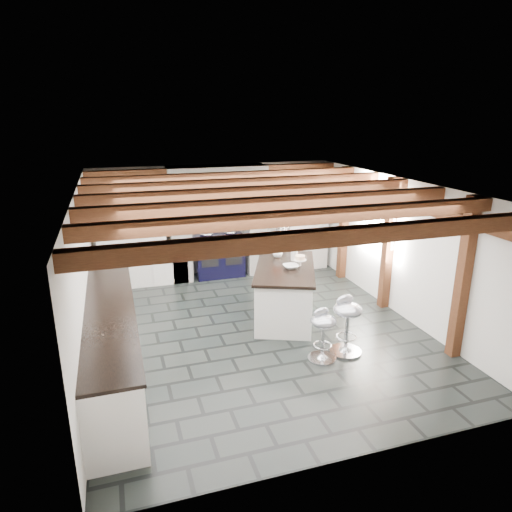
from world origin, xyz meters
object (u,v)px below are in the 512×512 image
object	(u,v)px
kitchen_island	(285,291)
bar_stool_near	(347,319)
bar_stool_far	(323,329)
range_cooker	(219,254)

from	to	relation	value
kitchen_island	bar_stool_near	xyz separation A→B (m)	(0.40, -1.41, 0.07)
bar_stool_near	bar_stool_far	world-z (taller)	bar_stool_near
range_cooker	kitchen_island	bearing A→B (deg)	-75.94
range_cooker	bar_stool_near	bearing A→B (deg)	-75.31
kitchen_island	bar_stool_far	bearing A→B (deg)	-67.64
kitchen_island	bar_stool_near	bearing A→B (deg)	-51.66
bar_stool_near	range_cooker	bearing A→B (deg)	93.19
range_cooker	bar_stool_near	world-z (taller)	range_cooker
range_cooker	bar_stool_far	size ratio (longest dim) A/B	1.34
range_cooker	kitchen_island	size ratio (longest dim) A/B	0.49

